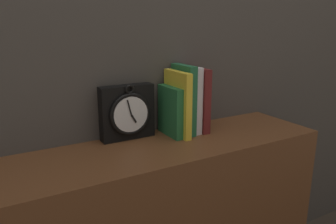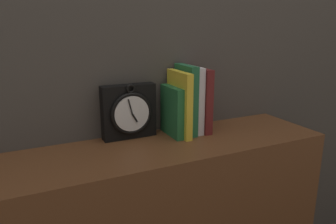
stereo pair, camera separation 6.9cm
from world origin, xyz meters
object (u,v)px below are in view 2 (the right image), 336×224
object	(u,v)px
book_slot1_yellow	(179,104)
book_slot2_green	(186,100)
book_slot3_white	(193,100)
clock	(129,112)
book_slot0_green	(172,111)
book_slot4_maroon	(201,100)

from	to	relation	value
book_slot1_yellow	book_slot2_green	xyz separation A→B (m)	(0.03, 0.01, 0.01)
book_slot2_green	book_slot3_white	bearing A→B (deg)	6.92
clock	book_slot2_green	world-z (taller)	book_slot2_green
clock	book_slot2_green	size ratio (longest dim) A/B	0.79
book_slot1_yellow	book_slot0_green	bearing A→B (deg)	162.16
book_slot0_green	book_slot2_green	world-z (taller)	book_slot2_green
book_slot2_green	book_slot3_white	world-z (taller)	book_slot2_green
clock	book_slot2_green	bearing A→B (deg)	-10.16
book_slot4_maroon	book_slot3_white	bearing A→B (deg)	171.98
book_slot0_green	book_slot1_yellow	distance (m)	0.04
book_slot2_green	book_slot1_yellow	bearing A→B (deg)	-160.67
book_slot2_green	book_slot4_maroon	bearing A→B (deg)	-0.19
clock	book_slot3_white	bearing A→B (deg)	-7.88
book_slot1_yellow	book_slot2_green	distance (m)	0.04
book_slot0_green	clock	bearing A→B (deg)	164.66
book_slot1_yellow	book_slot4_maroon	bearing A→B (deg)	6.88
book_slot1_yellow	book_slot3_white	bearing A→B (deg)	13.36
book_slot1_yellow	book_slot2_green	bearing A→B (deg)	19.33
clock	book_slot2_green	xyz separation A→B (m)	(0.20, -0.04, 0.03)
book_slot0_green	book_slot1_yellow	size ratio (longest dim) A/B	0.77
clock	book_slot2_green	distance (m)	0.21
book_slot1_yellow	book_slot3_white	distance (m)	0.07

